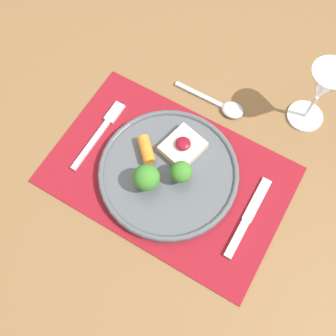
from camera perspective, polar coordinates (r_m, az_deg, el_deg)
name	(u,v)px	position (r m, az deg, el deg)	size (l,w,h in m)	color
ground_plane	(168,248)	(1.54, 0.04, -11.54)	(8.00, 8.00, 0.00)	#4C4742
dining_table	(168,187)	(0.88, 0.07, -2.77)	(1.60, 1.25, 0.76)	brown
placemat	(169,175)	(0.81, 0.08, -0.99)	(0.48, 0.31, 0.00)	maroon
dinner_plate	(168,169)	(0.79, -0.05, -0.12)	(0.29, 0.29, 0.08)	#4C5156
fork	(101,130)	(0.86, -9.63, 5.41)	(0.02, 0.18, 0.01)	#B2B2B7
knife	(245,222)	(0.78, 11.15, -7.74)	(0.02, 0.18, 0.01)	#B2B2B7
spoon	(225,107)	(0.88, 8.26, 8.82)	(0.17, 0.04, 0.01)	#B2B2B7
wine_glass_near	(323,88)	(0.83, 21.55, 10.78)	(0.08, 0.08, 0.16)	white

